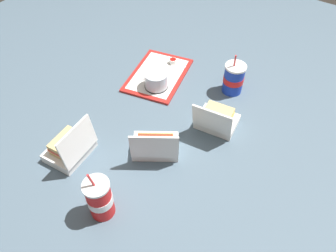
{
  "coord_description": "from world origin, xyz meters",
  "views": [
    {
      "loc": [
        0.75,
        0.53,
        1.09
      ],
      "look_at": [
        -0.02,
        0.01,
        0.05
      ],
      "focal_mm": 35.0,
      "sensor_mm": 36.0,
      "label": 1
    }
  ],
  "objects_px": {
    "ketchup_cup": "(173,61)",
    "plastic_fork": "(178,71)",
    "soda_cup_right": "(100,199)",
    "soda_cup_front": "(234,78)",
    "clamshell_hotdog_right": "(155,145)",
    "clamshell_sandwich_back": "(217,119)",
    "cake_container": "(156,80)",
    "clamshell_sandwich_center": "(70,147)",
    "food_tray": "(158,75)"
  },
  "relations": [
    {
      "from": "ketchup_cup",
      "to": "plastic_fork",
      "type": "distance_m",
      "value": 0.07
    },
    {
      "from": "soda_cup_right",
      "to": "soda_cup_front",
      "type": "relative_size",
      "value": 1.12
    },
    {
      "from": "plastic_fork",
      "to": "clamshell_hotdog_right",
      "type": "relative_size",
      "value": 0.46
    },
    {
      "from": "ketchup_cup",
      "to": "clamshell_sandwich_back",
      "type": "relative_size",
      "value": 0.21
    },
    {
      "from": "cake_container",
      "to": "clamshell_hotdog_right",
      "type": "xyz_separation_m",
      "value": [
        0.32,
        0.23,
        -0.01
      ]
    },
    {
      "from": "clamshell_sandwich_back",
      "to": "clamshell_hotdog_right",
      "type": "bearing_deg",
      "value": -27.7
    },
    {
      "from": "plastic_fork",
      "to": "clamshell_sandwich_back",
      "type": "bearing_deg",
      "value": 72.41
    },
    {
      "from": "ketchup_cup",
      "to": "clamshell_sandwich_center",
      "type": "xyz_separation_m",
      "value": [
        0.74,
        -0.02,
        0.02
      ]
    },
    {
      "from": "clamshell_sandwich_center",
      "to": "soda_cup_right",
      "type": "bearing_deg",
      "value": 66.72
    },
    {
      "from": "clamshell_hotdog_right",
      "to": "soda_cup_front",
      "type": "height_order",
      "value": "soda_cup_front"
    },
    {
      "from": "plastic_fork",
      "to": "clamshell_sandwich_back",
      "type": "relative_size",
      "value": 0.57
    },
    {
      "from": "plastic_fork",
      "to": "soda_cup_right",
      "type": "distance_m",
      "value": 0.84
    },
    {
      "from": "plastic_fork",
      "to": "clamshell_sandwich_back",
      "type": "height_order",
      "value": "clamshell_sandwich_back"
    },
    {
      "from": "clamshell_sandwich_back",
      "to": "soda_cup_right",
      "type": "bearing_deg",
      "value": -12.96
    },
    {
      "from": "cake_container",
      "to": "soda_cup_front",
      "type": "xyz_separation_m",
      "value": [
        -0.2,
        0.32,
        0.02
      ]
    },
    {
      "from": "soda_cup_front",
      "to": "food_tray",
      "type": "bearing_deg",
      "value": -72.86
    },
    {
      "from": "food_tray",
      "to": "soda_cup_right",
      "type": "relative_size",
      "value": 1.75
    },
    {
      "from": "ketchup_cup",
      "to": "plastic_fork",
      "type": "relative_size",
      "value": 0.36
    },
    {
      "from": "clamshell_sandwich_back",
      "to": "clamshell_sandwich_center",
      "type": "distance_m",
      "value": 0.63
    },
    {
      "from": "ketchup_cup",
      "to": "soda_cup_front",
      "type": "bearing_deg",
      "value": 88.76
    },
    {
      "from": "clamshell_sandwich_back",
      "to": "cake_container",
      "type": "bearing_deg",
      "value": -98.59
    },
    {
      "from": "cake_container",
      "to": "ketchup_cup",
      "type": "bearing_deg",
      "value": -169.73
    },
    {
      "from": "plastic_fork",
      "to": "clamshell_sandwich_back",
      "type": "xyz_separation_m",
      "value": [
        0.22,
        0.35,
        0.03
      ]
    },
    {
      "from": "plastic_fork",
      "to": "soda_cup_front",
      "type": "xyz_separation_m",
      "value": [
        -0.04,
        0.3,
        0.06
      ]
    },
    {
      "from": "food_tray",
      "to": "ketchup_cup",
      "type": "height_order",
      "value": "ketchup_cup"
    },
    {
      "from": "plastic_fork",
      "to": "cake_container",
      "type": "bearing_deg",
      "value": 6.84
    },
    {
      "from": "food_tray",
      "to": "clamshell_hotdog_right",
      "type": "height_order",
      "value": "clamshell_hotdog_right"
    },
    {
      "from": "clamshell_sandwich_center",
      "to": "ketchup_cup",
      "type": "bearing_deg",
      "value": 178.83
    },
    {
      "from": "clamshell_sandwich_center",
      "to": "soda_cup_front",
      "type": "distance_m",
      "value": 0.82
    },
    {
      "from": "clamshell_sandwich_center",
      "to": "cake_container",
      "type": "bearing_deg",
      "value": 174.42
    },
    {
      "from": "plastic_fork",
      "to": "food_tray",
      "type": "bearing_deg",
      "value": -27.74
    },
    {
      "from": "clamshell_sandwich_back",
      "to": "clamshell_sandwich_center",
      "type": "bearing_deg",
      "value": -41.34
    },
    {
      "from": "food_tray",
      "to": "ketchup_cup",
      "type": "xyz_separation_m",
      "value": [
        -0.12,
        0.01,
        0.02
      ]
    },
    {
      "from": "cake_container",
      "to": "clamshell_sandwich_center",
      "type": "height_order",
      "value": "clamshell_sandwich_center"
    },
    {
      "from": "plastic_fork",
      "to": "soda_cup_right",
      "type": "xyz_separation_m",
      "value": [
        0.81,
        0.21,
        0.07
      ]
    },
    {
      "from": "soda_cup_front",
      "to": "soda_cup_right",
      "type": "bearing_deg",
      "value": -5.91
    },
    {
      "from": "clamshell_sandwich_center",
      "to": "soda_cup_front",
      "type": "relative_size",
      "value": 0.91
    },
    {
      "from": "clamshell_sandwich_center",
      "to": "soda_cup_front",
      "type": "bearing_deg",
      "value": 153.1
    },
    {
      "from": "cake_container",
      "to": "clamshell_sandwich_back",
      "type": "height_order",
      "value": "clamshell_sandwich_back"
    },
    {
      "from": "food_tray",
      "to": "clamshell_sandwich_center",
      "type": "height_order",
      "value": "clamshell_sandwich_center"
    },
    {
      "from": "food_tray",
      "to": "clamshell_hotdog_right",
      "type": "bearing_deg",
      "value": 34.19
    },
    {
      "from": "clamshell_hotdog_right",
      "to": "soda_cup_front",
      "type": "bearing_deg",
      "value": 170.1
    },
    {
      "from": "cake_container",
      "to": "clamshell_sandwich_center",
      "type": "relative_size",
      "value": 0.61
    },
    {
      "from": "clamshell_sandwich_back",
      "to": "soda_cup_right",
      "type": "height_order",
      "value": "soda_cup_right"
    },
    {
      "from": "soda_cup_front",
      "to": "clamshell_sandwich_center",
      "type": "bearing_deg",
      "value": -26.9
    },
    {
      "from": "ketchup_cup",
      "to": "clamshell_sandwich_back",
      "type": "bearing_deg",
      "value": 57.29
    },
    {
      "from": "soda_cup_front",
      "to": "plastic_fork",
      "type": "bearing_deg",
      "value": -83.18
    },
    {
      "from": "plastic_fork",
      "to": "clamshell_hotdog_right",
      "type": "distance_m",
      "value": 0.53
    },
    {
      "from": "clamshell_sandwich_center",
      "to": "clamshell_hotdog_right",
      "type": "bearing_deg",
      "value": 126.89
    },
    {
      "from": "ketchup_cup",
      "to": "clamshell_hotdog_right",
      "type": "xyz_separation_m",
      "value": [
        0.53,
        0.26,
        0.01
      ]
    }
  ]
}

